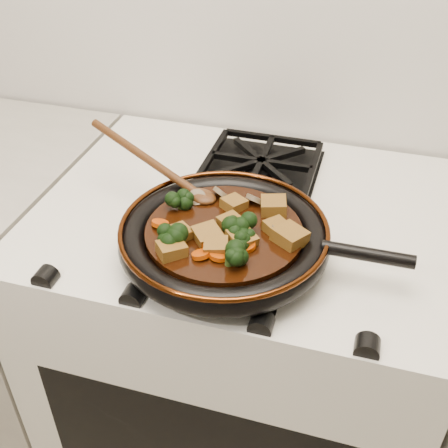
# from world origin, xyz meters

# --- Properties ---
(stove) EXTENTS (0.76, 0.60, 0.90)m
(stove) POSITION_xyz_m (0.00, 1.69, 0.45)
(stove) COLOR white
(stove) RESTS_ON ground
(burner_grate_front) EXTENTS (0.23, 0.23, 0.03)m
(burner_grate_front) POSITION_xyz_m (0.00, 1.55, 0.91)
(burner_grate_front) COLOR black
(burner_grate_front) RESTS_ON stove
(burner_grate_back) EXTENTS (0.23, 0.23, 0.03)m
(burner_grate_back) POSITION_xyz_m (0.00, 1.83, 0.91)
(burner_grate_back) COLOR black
(burner_grate_back) RESTS_ON stove
(skillet) EXTENTS (0.47, 0.34, 0.05)m
(skillet) POSITION_xyz_m (0.01, 1.54, 0.94)
(skillet) COLOR black
(skillet) RESTS_ON burner_grate_front
(braising_sauce) EXTENTS (0.25, 0.25, 0.02)m
(braising_sauce) POSITION_xyz_m (0.00, 1.54, 0.95)
(braising_sauce) COLOR black
(braising_sauce) RESTS_ON skillet
(tofu_cube_0) EXTENTS (0.05, 0.05, 0.03)m
(tofu_cube_0) POSITION_xyz_m (0.07, 1.62, 0.97)
(tofu_cube_0) COLOR brown
(tofu_cube_0) RESTS_ON braising_sauce
(tofu_cube_1) EXTENTS (0.06, 0.06, 0.03)m
(tofu_cube_1) POSITION_xyz_m (-0.01, 1.51, 0.97)
(tofu_cube_1) COLOR brown
(tofu_cube_1) RESTS_ON braising_sauce
(tofu_cube_2) EXTENTS (0.05, 0.05, 0.02)m
(tofu_cube_2) POSITION_xyz_m (0.00, 1.61, 0.97)
(tofu_cube_2) COLOR brown
(tofu_cube_2) RESTS_ON braising_sauce
(tofu_cube_3) EXTENTS (0.06, 0.06, 0.03)m
(tofu_cube_3) POSITION_xyz_m (0.04, 1.52, 0.97)
(tofu_cube_3) COLOR brown
(tofu_cube_3) RESTS_ON braising_sauce
(tofu_cube_4) EXTENTS (0.05, 0.05, 0.02)m
(tofu_cube_4) POSITION_xyz_m (-0.06, 1.50, 0.97)
(tofu_cube_4) COLOR brown
(tofu_cube_4) RESTS_ON braising_sauce
(tofu_cube_5) EXTENTS (0.05, 0.05, 0.02)m
(tofu_cube_5) POSITION_xyz_m (0.01, 1.55, 0.97)
(tofu_cube_5) COLOR brown
(tofu_cube_5) RESTS_ON braising_sauce
(tofu_cube_6) EXTENTS (0.05, 0.05, 0.03)m
(tofu_cube_6) POSITION_xyz_m (-0.05, 1.46, 0.97)
(tofu_cube_6) COLOR brown
(tofu_cube_6) RESTS_ON braising_sauce
(tofu_cube_7) EXTENTS (0.05, 0.05, 0.02)m
(tofu_cube_7) POSITION_xyz_m (0.08, 1.56, 0.97)
(tofu_cube_7) COLOR brown
(tofu_cube_7) RESTS_ON braising_sauce
(tofu_cube_8) EXTENTS (0.04, 0.04, 0.02)m
(tofu_cube_8) POSITION_xyz_m (0.01, 1.49, 0.97)
(tofu_cube_8) COLOR brown
(tofu_cube_8) RESTS_ON braising_sauce
(tofu_cube_9) EXTENTS (0.06, 0.06, 0.03)m
(tofu_cube_9) POSITION_xyz_m (0.11, 1.54, 0.97)
(tofu_cube_9) COLOR brown
(tofu_cube_9) RESTS_ON braising_sauce
(broccoli_floret_0) EXTENTS (0.09, 0.09, 0.07)m
(broccoli_floret_0) POSITION_xyz_m (-0.06, 1.48, 0.97)
(broccoli_floret_0) COLOR black
(broccoli_floret_0) RESTS_ON braising_sauce
(broccoli_floret_1) EXTENTS (0.08, 0.07, 0.06)m
(broccoli_floret_1) POSITION_xyz_m (0.04, 1.46, 0.97)
(broccoli_floret_1) COLOR black
(broccoli_floret_1) RESTS_ON braising_sauce
(broccoli_floret_2) EXTENTS (0.08, 0.08, 0.07)m
(broccoli_floret_2) POSITION_xyz_m (0.03, 1.54, 0.97)
(broccoli_floret_2) COLOR black
(broccoli_floret_2) RESTS_ON braising_sauce
(broccoli_floret_3) EXTENTS (0.07, 0.06, 0.06)m
(broccoli_floret_3) POSITION_xyz_m (0.04, 1.51, 0.97)
(broccoli_floret_3) COLOR black
(broccoli_floret_3) RESTS_ON braising_sauce
(broccoli_floret_4) EXTENTS (0.09, 0.08, 0.06)m
(broccoli_floret_4) POSITION_xyz_m (-0.06, 1.49, 0.97)
(broccoli_floret_4) COLOR black
(broccoli_floret_4) RESTS_ON braising_sauce
(broccoli_floret_5) EXTENTS (0.07, 0.08, 0.06)m
(broccoli_floret_5) POSITION_xyz_m (-0.08, 1.58, 0.97)
(broccoli_floret_5) COLOR black
(broccoli_floret_5) RESTS_ON braising_sauce
(carrot_coin_0) EXTENTS (0.03, 0.03, 0.02)m
(carrot_coin_0) POSITION_xyz_m (-0.10, 1.52, 0.96)
(carrot_coin_0) COLOR #B43A05
(carrot_coin_0) RESTS_ON braising_sauce
(carrot_coin_1) EXTENTS (0.03, 0.03, 0.01)m
(carrot_coin_1) POSITION_xyz_m (0.02, 1.48, 0.96)
(carrot_coin_1) COLOR #B43A05
(carrot_coin_1) RESTS_ON braising_sauce
(carrot_coin_2) EXTENTS (0.03, 0.03, 0.01)m
(carrot_coin_2) POSITION_xyz_m (-0.01, 1.50, 0.96)
(carrot_coin_2) COLOR #B43A05
(carrot_coin_2) RESTS_ON braising_sauce
(carrot_coin_3) EXTENTS (0.03, 0.03, 0.02)m
(carrot_coin_3) POSITION_xyz_m (0.05, 1.51, 0.96)
(carrot_coin_3) COLOR #B43A05
(carrot_coin_3) RESTS_ON braising_sauce
(carrot_coin_4) EXTENTS (0.03, 0.03, 0.02)m
(carrot_coin_4) POSITION_xyz_m (-0.01, 1.47, 0.96)
(carrot_coin_4) COLOR #B43A05
(carrot_coin_4) RESTS_ON braising_sauce
(mushroom_slice_0) EXTENTS (0.05, 0.04, 0.03)m
(mushroom_slice_0) POSITION_xyz_m (-0.02, 1.63, 0.97)
(mushroom_slice_0) COLOR brown
(mushroom_slice_0) RESTS_ON braising_sauce
(mushroom_slice_1) EXTENTS (0.04, 0.04, 0.03)m
(mushroom_slice_1) POSITION_xyz_m (0.03, 1.63, 0.97)
(mushroom_slice_1) COLOR brown
(mushroom_slice_1) RESTS_ON braising_sauce
(mushroom_slice_2) EXTENTS (0.05, 0.05, 0.02)m
(mushroom_slice_2) POSITION_xyz_m (0.10, 1.56, 0.97)
(mushroom_slice_2) COLOR brown
(mushroom_slice_2) RESTS_ON braising_sauce
(mushroom_slice_3) EXTENTS (0.03, 0.03, 0.02)m
(mushroom_slice_3) POSITION_xyz_m (-0.06, 1.61, 0.97)
(mushroom_slice_3) COLOR brown
(mushroom_slice_3) RESTS_ON braising_sauce
(wooden_spoon) EXTENTS (0.16, 0.09, 0.27)m
(wooden_spoon) POSITION_xyz_m (-0.13, 1.65, 0.98)
(wooden_spoon) COLOR #4D2810
(wooden_spoon) RESTS_ON braising_sauce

